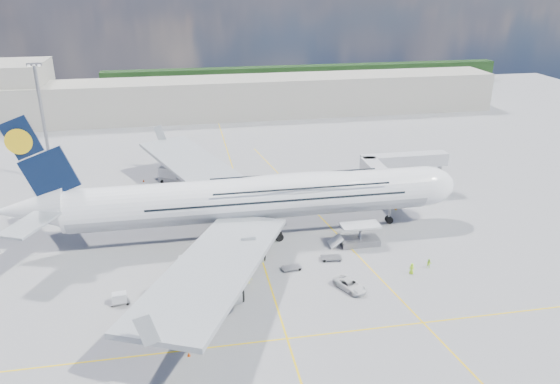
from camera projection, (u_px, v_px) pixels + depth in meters
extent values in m
plane|color=gray|center=(263.00, 261.00, 86.62)|extent=(300.00, 300.00, 0.00)
cube|color=yellow|center=(263.00, 261.00, 86.62)|extent=(0.25, 220.00, 0.01)
cube|color=yellow|center=(287.00, 339.00, 68.38)|extent=(120.00, 0.25, 0.01)
cube|color=yellow|center=(331.00, 228.00, 98.11)|extent=(14.16, 99.06, 0.01)
cylinder|color=white|center=(253.00, 198.00, 93.19)|extent=(62.00, 7.20, 7.20)
cylinder|color=#9EA0A5|center=(253.00, 199.00, 93.25)|extent=(60.76, 7.13, 7.13)
ellipsoid|color=white|center=(299.00, 184.00, 93.81)|extent=(36.00, 6.84, 3.76)
ellipsoid|color=white|center=(423.00, 186.00, 98.46)|extent=(11.52, 7.20, 7.20)
ellipsoid|color=black|center=(440.00, 182.00, 98.79)|extent=(3.84, 4.16, 1.44)
cone|color=white|center=(32.00, 209.00, 86.86)|extent=(10.00, 6.84, 6.84)
cube|color=#081533|center=(36.00, 156.00, 83.90)|extent=(11.02, 0.46, 14.61)
cylinder|color=yellow|center=(19.00, 141.00, 82.61)|extent=(4.00, 0.60, 4.00)
cube|color=#999EA3|center=(200.00, 169.00, 110.51)|extent=(25.49, 39.15, 3.35)
cube|color=#999EA3|center=(215.00, 266.00, 74.05)|extent=(25.49, 39.15, 3.35)
cylinder|color=#B7BABF|center=(229.00, 192.00, 105.42)|extent=(5.20, 3.50, 3.50)
cylinder|color=#B7BABF|center=(203.00, 175.00, 114.23)|extent=(5.20, 3.50, 3.50)
cylinder|color=#B7BABF|center=(245.00, 253.00, 82.63)|extent=(5.20, 3.50, 3.50)
cylinder|color=#B7BABF|center=(221.00, 293.00, 72.29)|extent=(5.20, 3.50, 3.50)
cylinder|color=gray|center=(390.00, 212.00, 99.16)|extent=(0.44, 0.44, 3.80)
cylinder|color=black|center=(389.00, 220.00, 99.74)|extent=(1.30, 0.90, 1.30)
cylinder|color=gray|center=(254.00, 223.00, 94.91)|extent=(0.56, 0.56, 3.80)
cylinder|color=black|center=(251.00, 222.00, 98.37)|extent=(1.50, 0.90, 1.50)
cube|color=#B7B7BC|center=(375.00, 171.00, 105.17)|extent=(3.00, 10.00, 2.60)
cube|color=#B7B7BC|center=(404.00, 160.00, 111.09)|extent=(18.00, 3.00, 2.60)
cylinder|color=gray|center=(378.00, 182.00, 109.57)|extent=(0.80, 0.80, 7.10)
cylinder|color=black|center=(377.00, 196.00, 110.73)|extent=(0.90, 0.80, 0.90)
cylinder|color=gray|center=(439.00, 174.00, 113.78)|extent=(1.00, 1.00, 7.10)
cube|color=gray|center=(437.00, 188.00, 114.96)|extent=(2.00, 2.00, 0.80)
cylinder|color=#B7B7BC|center=(382.00, 178.00, 101.71)|extent=(3.60, 3.60, 2.80)
cube|color=silver|center=(360.00, 225.00, 90.84)|extent=(6.50, 3.20, 0.35)
cube|color=gray|center=(359.00, 241.00, 91.95)|extent=(6.50, 3.20, 1.10)
cube|color=gray|center=(360.00, 233.00, 91.39)|extent=(0.22, 1.99, 3.00)
cylinder|color=black|center=(347.00, 247.00, 90.49)|extent=(0.70, 0.30, 0.70)
cube|color=silver|center=(335.00, 241.00, 91.06)|extent=(2.16, 2.60, 1.60)
cylinder|color=gray|center=(44.00, 125.00, 116.17)|extent=(0.70, 0.70, 25.00)
cube|color=gray|center=(34.00, 64.00, 111.41)|extent=(3.00, 0.40, 0.60)
cube|color=#B2AD9E|center=(216.00, 98.00, 170.98)|extent=(180.00, 16.00, 12.00)
cube|color=#193814|center=(307.00, 76.00, 219.56)|extent=(160.00, 6.00, 8.00)
cube|color=gray|center=(154.00, 293.00, 77.50)|extent=(3.36, 2.09, 0.19)
cylinder|color=black|center=(144.00, 297.00, 76.76)|extent=(0.47, 0.19, 0.47)
cylinder|color=black|center=(163.00, 290.00, 78.35)|extent=(0.47, 0.19, 0.47)
cube|color=gray|center=(221.00, 271.00, 83.22)|extent=(2.94, 1.69, 0.17)
cylinder|color=black|center=(214.00, 274.00, 82.55)|extent=(0.42, 0.17, 0.42)
cylinder|color=black|center=(228.00, 269.00, 83.98)|extent=(0.42, 0.17, 0.42)
cube|color=silver|center=(221.00, 267.00, 82.94)|extent=(2.18, 1.55, 1.43)
cube|color=gray|center=(187.00, 266.00, 84.40)|extent=(3.33, 2.01, 0.19)
cylinder|color=black|center=(178.00, 270.00, 83.66)|extent=(0.47, 0.19, 0.47)
cylinder|color=black|center=(195.00, 265.00, 85.25)|extent=(0.47, 0.19, 0.47)
cube|color=silver|center=(186.00, 262.00, 84.09)|extent=(2.48, 1.82, 1.59)
cube|color=gray|center=(120.00, 302.00, 75.45)|extent=(2.74, 1.65, 0.16)
cylinder|color=black|center=(112.00, 305.00, 74.84)|extent=(0.38, 0.16, 0.38)
cylinder|color=black|center=(128.00, 300.00, 76.15)|extent=(0.38, 0.16, 0.38)
cube|color=silver|center=(119.00, 298.00, 75.19)|extent=(2.04, 1.49, 1.30)
cube|color=gray|center=(291.00, 267.00, 84.17)|extent=(3.17, 2.05, 0.18)
cylinder|color=black|center=(285.00, 271.00, 83.47)|extent=(0.43, 0.18, 0.43)
cylinder|color=black|center=(298.00, 266.00, 84.95)|extent=(0.43, 0.18, 0.43)
cube|color=gray|center=(331.00, 257.00, 87.07)|extent=(3.41, 2.07, 0.19)
cylinder|color=black|center=(324.00, 261.00, 86.31)|extent=(0.47, 0.19, 0.47)
cylinder|color=black|center=(338.00, 256.00, 87.93)|extent=(0.47, 0.19, 0.47)
cube|color=silver|center=(197.00, 274.00, 81.59)|extent=(3.40, 2.60, 1.43)
cube|color=black|center=(197.00, 269.00, 81.26)|extent=(1.56, 1.66, 0.55)
cylinder|color=black|center=(190.00, 279.00, 81.00)|extent=(0.71, 0.28, 0.71)
cylinder|color=black|center=(205.00, 273.00, 82.48)|extent=(0.71, 0.28, 0.71)
cube|color=gray|center=(204.00, 208.00, 103.55)|extent=(7.72, 4.54, 2.24)
cube|color=silver|center=(199.00, 198.00, 102.62)|extent=(5.92, 4.14, 2.46)
cube|color=silver|center=(218.00, 202.00, 103.65)|extent=(2.63, 3.02, 1.79)
cube|color=black|center=(222.00, 201.00, 103.70)|extent=(0.76, 2.20, 1.01)
cylinder|color=black|center=(217.00, 212.00, 102.99)|extent=(1.23, 0.39, 1.23)
cylinder|color=black|center=(191.00, 209.00, 104.49)|extent=(1.23, 0.39, 1.23)
cube|color=#D5450B|center=(199.00, 202.00, 102.92)|extent=(5.99, 4.20, 0.56)
cube|color=gray|center=(174.00, 180.00, 118.09)|extent=(6.44, 5.21, 1.90)
cube|color=silver|center=(170.00, 172.00, 117.30)|extent=(5.12, 4.43, 2.09)
cube|color=silver|center=(184.00, 175.00, 118.17)|extent=(2.61, 2.76, 1.52)
cube|color=black|center=(187.00, 174.00, 118.22)|extent=(1.13, 1.68, 0.85)
cylinder|color=black|center=(184.00, 183.00, 117.61)|extent=(1.04, 0.33, 1.04)
cylinder|color=black|center=(164.00, 180.00, 118.89)|extent=(1.04, 0.33, 1.04)
imported|color=silver|center=(350.00, 285.00, 78.73)|extent=(4.57, 5.86, 1.48)
imported|color=#BDE017|center=(396.00, 206.00, 104.95)|extent=(0.75, 0.62, 1.75)
imported|color=#9DE017|center=(429.00, 264.00, 84.36)|extent=(0.92, 0.81, 1.60)
imported|color=#D7ED19|center=(225.00, 261.00, 85.12)|extent=(0.59, 1.05, 1.69)
imported|color=#AFF81A|center=(412.00, 269.00, 82.72)|extent=(1.00, 1.05, 1.81)
imported|color=#EEFF1A|center=(249.00, 279.00, 80.29)|extent=(1.08, 0.73, 1.55)
cone|color=#D5450B|center=(396.00, 208.00, 105.55)|extent=(0.47, 0.47, 0.60)
cube|color=#D5450B|center=(396.00, 209.00, 105.66)|extent=(0.41, 0.41, 0.03)
cone|color=#D5450B|center=(167.00, 197.00, 110.51)|extent=(0.47, 0.47, 0.60)
cube|color=#D5450B|center=(167.00, 199.00, 110.62)|extent=(0.41, 0.41, 0.03)
cone|color=#D5450B|center=(144.00, 180.00, 119.52)|extent=(0.45, 0.45, 0.57)
cube|color=#D5450B|center=(144.00, 182.00, 119.62)|extent=(0.39, 0.39, 0.03)
cone|color=#D5450B|center=(243.00, 257.00, 87.45)|extent=(0.46, 0.46, 0.58)
cube|color=#D5450B|center=(243.00, 258.00, 87.55)|extent=(0.40, 0.40, 0.03)
cone|color=#D5450B|center=(189.00, 354.00, 65.18)|extent=(0.41, 0.41, 0.52)
cube|color=#D5450B|center=(189.00, 356.00, 65.27)|extent=(0.35, 0.35, 0.03)
cone|color=#D5450B|center=(11.00, 236.00, 94.30)|extent=(0.50, 0.50, 0.64)
cube|color=#D5450B|center=(12.00, 238.00, 94.41)|extent=(0.43, 0.43, 0.03)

